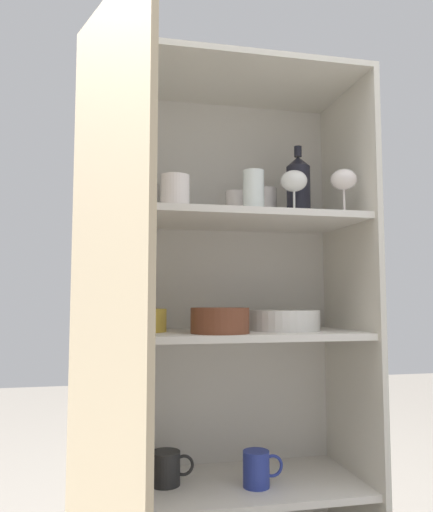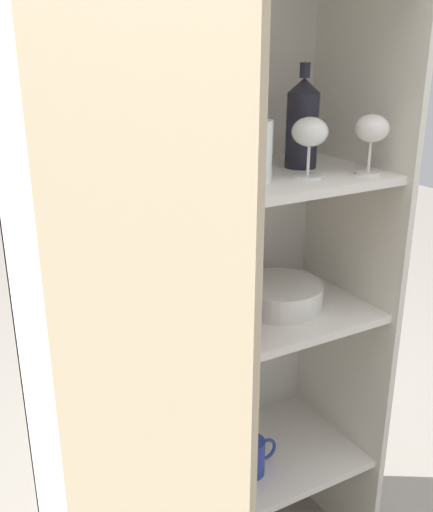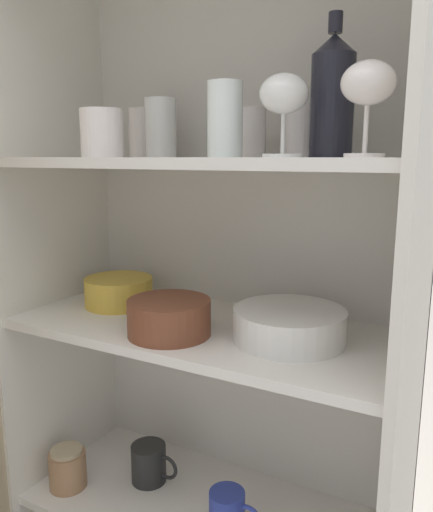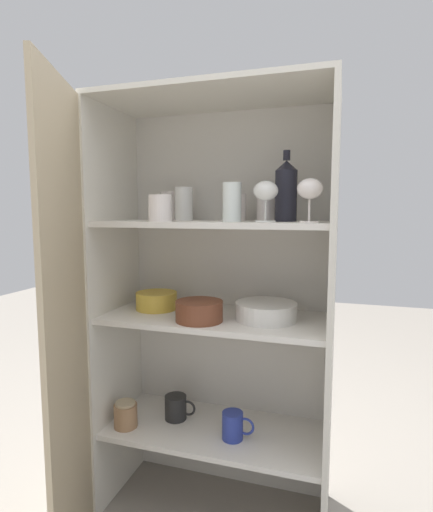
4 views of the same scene
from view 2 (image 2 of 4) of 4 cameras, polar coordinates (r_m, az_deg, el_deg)
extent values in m
cube|color=silver|center=(1.60, -3.64, -3.66)|extent=(0.85, 0.02, 1.54)
cube|color=silver|center=(1.32, -16.58, -10.08)|extent=(0.02, 0.40, 1.54)
cube|color=silver|center=(1.67, 12.26, -3.03)|extent=(0.02, 0.40, 1.54)
cube|color=silver|center=(1.70, -0.31, -20.11)|extent=(0.81, 0.36, 0.02)
cube|color=silver|center=(1.45, -0.34, -6.78)|extent=(0.81, 0.36, 0.02)
cube|color=silver|center=(1.33, -0.37, 6.78)|extent=(0.81, 0.36, 0.02)
cube|color=tan|center=(1.02, -6.90, -19.39)|extent=(0.17, 0.40, 1.54)
cylinder|color=silver|center=(1.15, -4.97, 7.41)|extent=(0.08, 0.08, 0.09)
cylinder|color=white|center=(1.31, -7.48, 9.71)|extent=(0.07, 0.07, 0.13)
cylinder|color=silver|center=(1.33, -11.70, 9.36)|extent=(0.08, 0.08, 0.11)
cylinder|color=silver|center=(1.49, 3.43, 10.96)|extent=(0.07, 0.07, 0.12)
cylinder|color=white|center=(1.30, 3.95, 9.91)|extent=(0.06, 0.06, 0.13)
cylinder|color=silver|center=(1.42, -0.02, 10.17)|extent=(0.07, 0.07, 0.10)
cylinder|color=white|center=(1.37, 8.66, 7.52)|extent=(0.07, 0.07, 0.01)
cylinder|color=white|center=(1.36, 8.74, 8.95)|extent=(0.01, 0.01, 0.06)
ellipsoid|color=white|center=(1.35, 8.89, 11.62)|extent=(0.08, 0.08, 0.06)
cylinder|color=silver|center=(1.43, 14.22, 7.70)|extent=(0.06, 0.06, 0.01)
cylinder|color=silver|center=(1.42, 14.35, 9.13)|extent=(0.01, 0.01, 0.07)
ellipsoid|color=silver|center=(1.41, 14.58, 11.70)|extent=(0.08, 0.08, 0.06)
cylinder|color=black|center=(1.46, 8.14, 11.72)|extent=(0.08, 0.08, 0.17)
cone|color=black|center=(1.45, 8.35, 15.79)|extent=(0.08, 0.08, 0.03)
cylinder|color=black|center=(1.44, 8.42, 17.12)|extent=(0.02, 0.02, 0.03)
cylinder|color=silver|center=(1.54, 5.96, -4.64)|extent=(0.22, 0.22, 0.01)
cylinder|color=silver|center=(1.53, 5.97, -4.34)|extent=(0.22, 0.22, 0.01)
cylinder|color=silver|center=(1.53, 5.98, -4.03)|extent=(0.22, 0.22, 0.01)
cylinder|color=silver|center=(1.52, 5.99, -3.72)|extent=(0.22, 0.22, 0.01)
cylinder|color=silver|center=(1.52, 6.01, -3.42)|extent=(0.22, 0.22, 0.01)
cylinder|color=silver|center=(1.52, 6.02, -3.11)|extent=(0.22, 0.22, 0.01)
cylinder|color=silver|center=(1.51, 6.03, -2.79)|extent=(0.22, 0.22, 0.01)
cylinder|color=brown|center=(1.35, 0.27, -6.76)|extent=(0.17, 0.17, 0.07)
torus|color=brown|center=(1.34, 0.27, -5.53)|extent=(0.17, 0.17, 0.01)
cylinder|color=gold|center=(1.36, -10.23, -6.93)|extent=(0.16, 0.16, 0.07)
torus|color=gold|center=(1.35, -10.31, -5.81)|extent=(0.16, 0.16, 0.01)
cylinder|color=black|center=(1.62, -6.28, -20.00)|extent=(0.09, 0.09, 0.09)
torus|color=black|center=(1.63, -4.48, -19.33)|extent=(0.06, 0.01, 0.06)
cylinder|color=#283893|center=(1.66, 3.24, -18.55)|extent=(0.08, 0.08, 0.10)
torus|color=#283893|center=(1.68, 4.71, -17.88)|extent=(0.07, 0.01, 0.07)
camera|label=1|loc=(0.72, 83.99, -53.88)|focal=35.00mm
camera|label=3|loc=(1.20, 46.04, -0.63)|focal=35.00mm
camera|label=4|loc=(1.12, 70.12, -7.43)|focal=28.00mm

